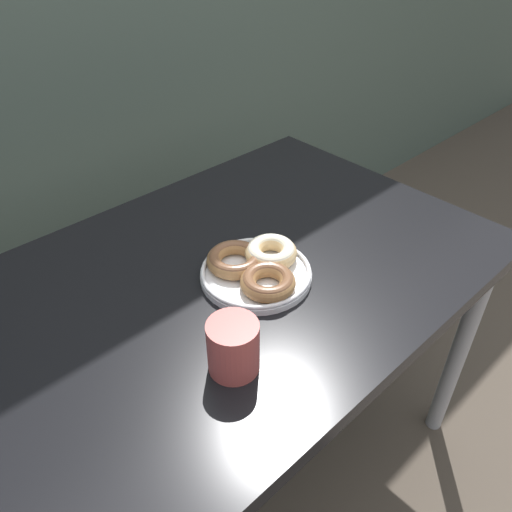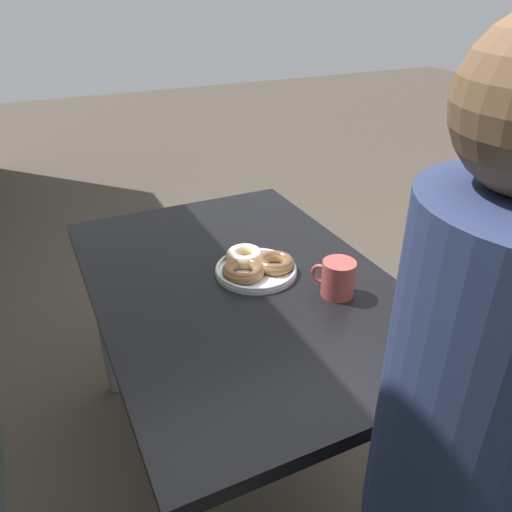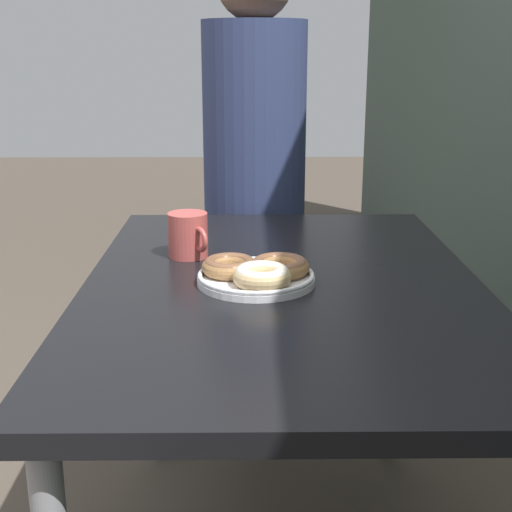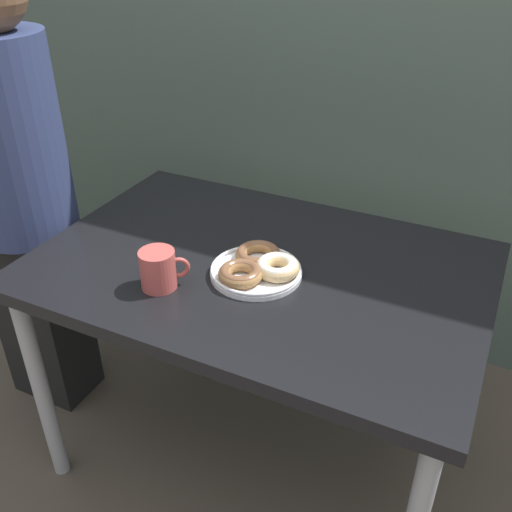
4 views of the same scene
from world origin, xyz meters
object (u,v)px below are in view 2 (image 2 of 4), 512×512
(coffee_mug, at_px, (338,278))
(person_figure, at_px, (471,479))
(donut_plate, at_px, (255,265))
(dining_table, at_px, (241,302))

(coffee_mug, bearing_deg, person_figure, 165.81)
(donut_plate, relative_size, person_figure, 0.17)
(dining_table, relative_size, person_figure, 0.80)
(donut_plate, distance_m, coffee_mug, 0.26)
(donut_plate, xyz_separation_m, coffee_mug, (-0.21, -0.16, 0.03))
(person_figure, bearing_deg, dining_table, 3.68)
(dining_table, xyz_separation_m, person_figure, (-0.82, -0.05, 0.14))
(dining_table, relative_size, coffee_mug, 10.57)
(dining_table, height_order, coffee_mug, coffee_mug)
(dining_table, bearing_deg, person_figure, -176.32)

